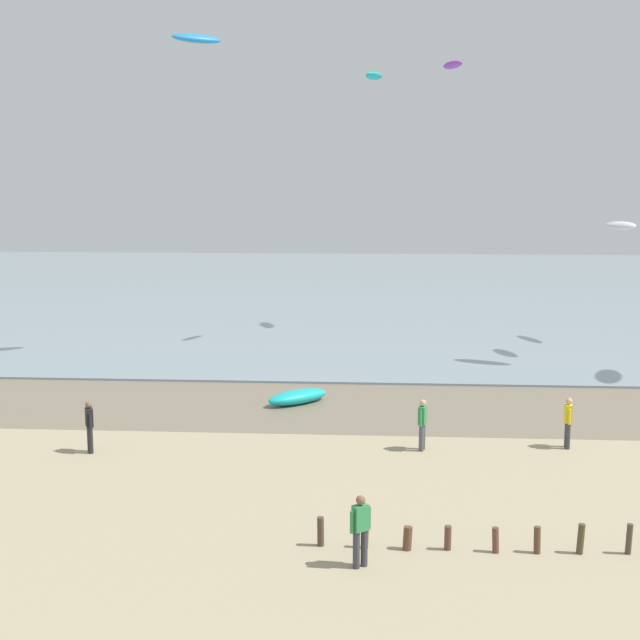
{
  "coord_description": "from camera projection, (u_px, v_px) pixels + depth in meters",
  "views": [
    {
      "loc": [
        1.07,
        -6.88,
        8.67
      ],
      "look_at": [
        -0.27,
        13.4,
        5.45
      ],
      "focal_mm": 48.3,
      "sensor_mm": 36.0,
      "label": 1
    }
  ],
  "objects": [
    {
      "name": "wet_sand_strip",
      "position": [
        348.0,
        407.0,
        33.79
      ],
      "size": [
        120.0,
        7.67,
        0.01
      ],
      "primitive_type": "cube",
      "color": "#7A6D59",
      "rests_on": "ground"
    },
    {
      "name": "sea",
      "position": [
        364.0,
        288.0,
        72.05
      ],
      "size": [
        160.0,
        70.0,
        0.1
      ],
      "primitive_type": "cube",
      "color": "#7F939E",
      "rests_on": "ground"
    },
    {
      "name": "groyne_far",
      "position": [
        538.0,
        540.0,
        20.4
      ],
      "size": [
        10.59,
        0.29,
        0.76
      ],
      "color": "#4F3A2D",
      "rests_on": "ground"
    },
    {
      "name": "person_mid_beach",
      "position": [
        568.0,
        421.0,
        28.4
      ],
      "size": [
        0.24,
        0.57,
        1.71
      ],
      "color": "#383842",
      "rests_on": "ground"
    },
    {
      "name": "person_by_waterline",
      "position": [
        90.0,
        425.0,
        27.93
      ],
      "size": [
        0.36,
        0.52,
        1.71
      ],
      "color": "#232328",
      "rests_on": "ground"
    },
    {
      "name": "person_far_down_beach",
      "position": [
        422.0,
        423.0,
        28.17
      ],
      "size": [
        0.32,
        0.55,
        1.71
      ],
      "color": "#4C4C56",
      "rests_on": "ground"
    },
    {
      "name": "person_trailing_behind",
      "position": [
        360.0,
        529.0,
        19.54
      ],
      "size": [
        0.48,
        0.39,
        1.71
      ],
      "color": "#383842",
      "rests_on": "ground"
    },
    {
      "name": "grounded_kite",
      "position": [
        298.0,
        397.0,
        34.27
      ],
      "size": [
        2.73,
        2.57,
        0.55
      ],
      "primitive_type": "ellipsoid",
      "rotation": [
        0.0,
        0.0,
        0.72
      ],
      "color": "#19B2B7",
      "rests_on": "ground"
    },
    {
      "name": "kite_aloft_3",
      "position": [
        453.0,
        65.0,
        48.79
      ],
      "size": [
        1.39,
        2.45,
        0.45
      ],
      "primitive_type": "ellipsoid",
      "rotation": [
        0.11,
        0.0,
        1.85
      ],
      "color": "purple"
    },
    {
      "name": "kite_aloft_4",
      "position": [
        620.0,
        226.0,
        46.27
      ],
      "size": [
        1.7,
        2.64,
        0.61
      ],
      "primitive_type": "ellipsoid",
      "rotation": [
        -0.29,
        0.0,
        1.93
      ],
      "color": "white"
    },
    {
      "name": "kite_aloft_6",
      "position": [
        197.0,
        38.0,
        40.97
      ],
      "size": [
        2.58,
        2.12,
        0.67
      ],
      "primitive_type": "ellipsoid",
      "rotation": [
        0.38,
        0.0,
        0.58
      ],
      "color": "#2384D1"
    },
    {
      "name": "kite_aloft_8",
      "position": [
        374.0,
        76.0,
        44.66
      ],
      "size": [
        1.31,
        1.93,
        0.5
      ],
      "primitive_type": "ellipsoid",
      "rotation": [
        0.41,
        0.0,
        4.31
      ],
      "color": "#19B2B7"
    }
  ]
}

